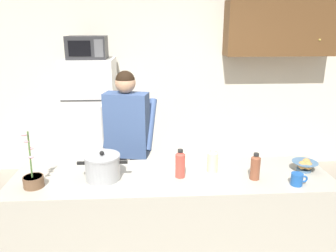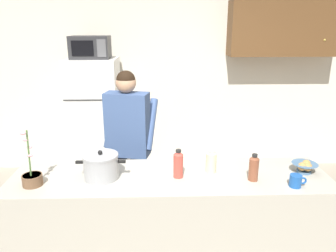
{
  "view_description": "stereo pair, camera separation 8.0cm",
  "coord_description": "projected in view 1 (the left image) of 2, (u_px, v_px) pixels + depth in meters",
  "views": [
    {
      "loc": [
        -0.17,
        -2.39,
        2.09
      ],
      "look_at": [
        0.0,
        0.55,
        1.17
      ],
      "focal_mm": 34.81,
      "sensor_mm": 36.0,
      "label": 1
    },
    {
      "loc": [
        -0.09,
        -2.4,
        2.09
      ],
      "look_at": [
        0.0,
        0.55,
        1.17
      ],
      "focal_mm": 34.81,
      "sensor_mm": 36.0,
      "label": 2
    }
  ],
  "objects": [
    {
      "name": "microwave",
      "position": [
        87.0,
        47.0,
        4.06
      ],
      "size": [
        0.48,
        0.37,
        0.28
      ],
      "color": "#2D2D30",
      "rests_on": "refrigerator"
    },
    {
      "name": "refrigerator",
      "position": [
        93.0,
        122.0,
        4.37
      ],
      "size": [
        0.64,
        0.68,
        1.68
      ],
      "color": "white",
      "rests_on": "ground"
    },
    {
      "name": "bottle_mid_counter",
      "position": [
        180.0,
        164.0,
        2.58
      ],
      "size": [
        0.08,
        0.08,
        0.24
      ],
      "color": "#D84C3F",
      "rests_on": "kitchen_island"
    },
    {
      "name": "potted_orchid",
      "position": [
        33.0,
        179.0,
        2.44
      ],
      "size": [
        0.15,
        0.15,
        0.44
      ],
      "color": "brown",
      "rests_on": "kitchen_island"
    },
    {
      "name": "coffee_mug",
      "position": [
        297.0,
        179.0,
        2.47
      ],
      "size": [
        0.13,
        0.09,
        0.1
      ],
      "color": "#1E59B2",
      "rests_on": "kitchen_island"
    },
    {
      "name": "person_near_pot",
      "position": [
        128.0,
        133.0,
        3.27
      ],
      "size": [
        0.58,
        0.5,
        1.68
      ],
      "color": "#33384C",
      "rests_on": "ground"
    },
    {
      "name": "bread_bowl",
      "position": [
        305.0,
        165.0,
        2.71
      ],
      "size": [
        0.21,
        0.21,
        0.1
      ],
      "color": "#4C7299",
      "rests_on": "kitchen_island"
    },
    {
      "name": "bottle_far_corner",
      "position": [
        213.0,
        160.0,
        2.69
      ],
      "size": [
        0.09,
        0.09,
        0.2
      ],
      "color": "beige",
      "rests_on": "kitchen_island"
    },
    {
      "name": "kitchen_island",
      "position": [
        172.0,
        224.0,
        2.78
      ],
      "size": [
        2.58,
        0.68,
        0.92
      ],
      "primitive_type": "cube",
      "color": "#BCB7A8",
      "rests_on": "ground"
    },
    {
      "name": "back_wall_unit",
      "position": [
        179.0,
        74.0,
        4.66
      ],
      "size": [
        6.0,
        0.48,
        2.6
      ],
      "color": "silver",
      "rests_on": "ground"
    },
    {
      "name": "cooking_pot",
      "position": [
        103.0,
        167.0,
        2.56
      ],
      "size": [
        0.39,
        0.28,
        0.24
      ],
      "color": "#ADAFB5",
      "rests_on": "kitchen_island"
    },
    {
      "name": "bottle_near_edge",
      "position": [
        255.0,
        167.0,
        2.55
      ],
      "size": [
        0.08,
        0.08,
        0.22
      ],
      "color": "brown",
      "rests_on": "kitchen_island"
    }
  ]
}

